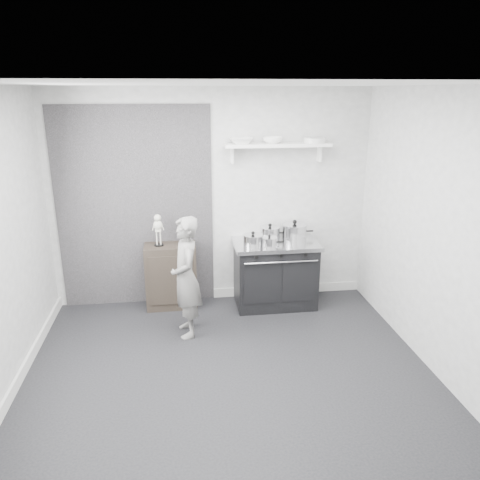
% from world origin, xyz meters
% --- Properties ---
extents(ground, '(4.00, 4.00, 0.00)m').
position_xyz_m(ground, '(0.00, 0.00, 0.00)').
color(ground, black).
rests_on(ground, ground).
extents(room_shell, '(4.02, 3.62, 2.71)m').
position_xyz_m(room_shell, '(-0.09, 0.15, 1.64)').
color(room_shell, '#A5A5A2').
rests_on(room_shell, ground).
extents(wall_shelf, '(1.30, 0.26, 0.24)m').
position_xyz_m(wall_shelf, '(0.80, 1.68, 2.01)').
color(wall_shelf, white).
rests_on(wall_shelf, room_shell).
extents(stove, '(1.05, 0.66, 0.84)m').
position_xyz_m(stove, '(0.77, 1.48, 0.43)').
color(stove, black).
rests_on(stove, ground).
extents(side_cabinet, '(0.63, 0.37, 0.82)m').
position_xyz_m(side_cabinet, '(-0.55, 1.61, 0.41)').
color(side_cabinet, black).
rests_on(side_cabinet, ground).
extents(child, '(0.39, 0.54, 1.37)m').
position_xyz_m(child, '(-0.37, 0.85, 0.69)').
color(child, slate).
rests_on(child, ground).
extents(pot_front_left, '(0.33, 0.24, 0.18)m').
position_xyz_m(pot_front_left, '(0.46, 1.40, 0.91)').
color(pot_front_left, silver).
rests_on(pot_front_left, stove).
extents(pot_back_left, '(0.34, 0.26, 0.20)m').
position_xyz_m(pot_back_left, '(0.72, 1.63, 0.92)').
color(pot_back_left, silver).
rests_on(pot_back_left, stove).
extents(pot_back_right, '(0.41, 0.32, 0.24)m').
position_xyz_m(pot_back_right, '(1.03, 1.61, 0.94)').
color(pot_back_right, silver).
rests_on(pot_back_right, stove).
extents(pot_front_center, '(0.28, 0.19, 0.15)m').
position_xyz_m(pot_front_center, '(0.65, 1.32, 0.90)').
color(pot_front_center, silver).
rests_on(pot_front_center, stove).
extents(skeleton_full, '(0.13, 0.08, 0.46)m').
position_xyz_m(skeleton_full, '(-0.68, 1.61, 1.05)').
color(skeleton_full, beige).
rests_on(skeleton_full, side_cabinet).
extents(skeleton_torso, '(0.10, 0.07, 0.37)m').
position_xyz_m(skeleton_torso, '(-0.40, 1.61, 1.01)').
color(skeleton_torso, beige).
rests_on(skeleton_torso, side_cabinet).
extents(bowl_large, '(0.29, 0.29, 0.07)m').
position_xyz_m(bowl_large, '(0.35, 1.67, 2.08)').
color(bowl_large, white).
rests_on(bowl_large, wall_shelf).
extents(bowl_small, '(0.25, 0.25, 0.08)m').
position_xyz_m(bowl_small, '(0.74, 1.67, 2.08)').
color(bowl_small, white).
rests_on(bowl_small, wall_shelf).
extents(plate_stack, '(0.27, 0.27, 0.06)m').
position_xyz_m(plate_stack, '(1.26, 1.67, 2.07)').
color(plate_stack, silver).
rests_on(plate_stack, wall_shelf).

